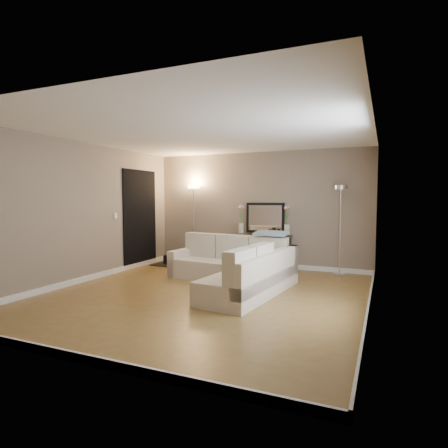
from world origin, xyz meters
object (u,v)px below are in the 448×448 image
at_px(floor_lamp_unlit, 341,212).
at_px(console_table, 260,249).
at_px(floor_lamp_lit, 194,208).
at_px(sectional_sofa, 236,268).

bearing_deg(floor_lamp_unlit, console_table, 176.94).
bearing_deg(floor_lamp_unlit, floor_lamp_lit, 177.25).
distance_m(sectional_sofa, floor_lamp_unlit, 2.48).
xyz_separation_m(sectional_sofa, console_table, (-0.12, 1.73, 0.11)).
relative_size(sectional_sofa, floor_lamp_lit, 1.36).
height_order(console_table, floor_lamp_lit, floor_lamp_lit).
xyz_separation_m(floor_lamp_lit, floor_lamp_unlit, (3.41, -0.16, -0.05)).
bearing_deg(sectional_sofa, floor_lamp_lit, 135.21).
distance_m(sectional_sofa, floor_lamp_lit, 2.75).
distance_m(sectional_sofa, console_table, 1.74).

